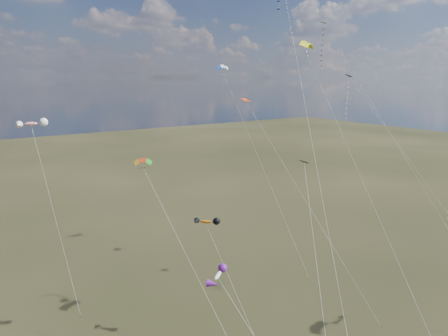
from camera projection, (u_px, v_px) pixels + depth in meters
diamond_black_high at (331, 58)px, 61.77m from camera, size 8.49×26.33×37.98m
diamond_navy_tall at (285, 19)px, 42.99m from camera, size 12.32×25.73×41.51m
diamond_black_mid at (315, 251)px, 35.36m from camera, size 9.16×14.59×21.56m
diamond_navy_right at (356, 109)px, 56.08m from camera, size 8.38×23.87×29.90m
diamond_orange_center at (284, 164)px, 48.10m from camera, size 10.94×14.61×27.02m
parafoil_yellow at (308, 44)px, 45.26m from camera, size 4.06×25.10×34.04m
parafoil_blue_white at (223, 68)px, 69.06m from camera, size 2.79×21.80×31.99m
parafoil_tricolor at (144, 162)px, 44.47m from camera, size 4.19×19.07×20.96m
novelty_orange_black at (206, 222)px, 44.91m from camera, size 3.18×10.39×14.14m
novelty_white_purple at (219, 277)px, 29.73m from camera, size 5.99×13.56×15.44m
novelty_redwhite_stripe at (31, 124)px, 55.86m from camera, size 3.84×15.18×23.87m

